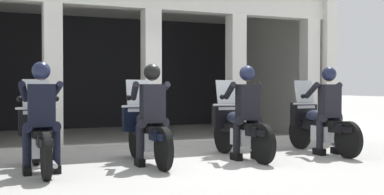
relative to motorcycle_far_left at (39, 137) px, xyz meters
name	(u,v)px	position (x,y,z in m)	size (l,w,h in m)	color
ground_plane	(141,141)	(2.50, 3.10, -0.50)	(80.00, 80.00, 0.00)	#999993
station_building	(119,51)	(2.50, 5.06, 1.66)	(9.14, 5.36, 3.43)	black
kerb_strip	(159,145)	(2.50, 1.87, -0.44)	(8.64, 0.24, 0.12)	#B7B5AD
motorcycle_far_left	(39,137)	(0.00, 0.00, 0.00)	(0.62, 2.04, 1.35)	black
police_officer_far_left	(41,107)	(0.00, -0.28, 0.44)	(0.63, 0.61, 1.58)	black
motorcycle_center_left	(146,132)	(1.67, 0.08, 0.00)	(0.62, 2.04, 1.35)	black
police_officer_center_left	(152,105)	(1.67, -0.20, 0.44)	(0.63, 0.61, 1.58)	black
motorcycle_center_right	(239,129)	(3.33, 0.05, 0.00)	(0.62, 2.04, 1.35)	black
police_officer_center_right	(247,104)	(3.33, -0.23, 0.44)	(0.63, 0.61, 1.58)	black
motorcycle_far_right	(318,126)	(5.00, 0.02, 0.00)	(0.62, 2.04, 1.35)	black
police_officer_far_right	(328,103)	(5.00, -0.27, 0.44)	(0.63, 0.61, 1.58)	black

